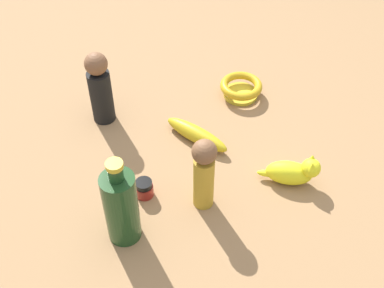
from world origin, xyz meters
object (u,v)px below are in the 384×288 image
Objects in this scene: cat_figurine at (293,172)px; bottle_tall at (121,206)px; bowl at (241,88)px; person_figure_child at (100,88)px; nail_polish_jar at (144,188)px; person_figure_adult at (204,172)px; banana at (197,134)px.

cat_figurine is 0.42m from bottle_tall.
person_figure_child is (-0.00, 0.39, 0.08)m from bowl.
bottle_tall reaches higher than nail_polish_jar.
nail_polish_jar is 0.37× the size of bowl.
person_figure_adult is 0.42m from bowl.
bottle_tall is (-0.05, 0.42, 0.06)m from cat_figurine.
bottle_tall is at bearing 134.69° from bowl.
banana is 0.27m from cat_figurine.
person_figure_adult is (-0.20, 0.04, 0.08)m from banana.
person_figure_child is at bearing 18.40° from banana.
bottle_tall is 1.16× the size of person_figure_adult.
cat_figurine is 0.24m from person_figure_adult.
bottle_tall reaches higher than bowl.
nail_polish_jar reaches higher than banana.
person_figure_child reaches higher than bowl.
bottle_tall is 0.20m from person_figure_adult.
bowl is 0.57× the size of person_figure_child.
person_figure_child is (0.29, 0.06, 0.08)m from nail_polish_jar.
person_figure_child is at bearing 50.20° from cat_figurine.
bottle_tall is at bearing 96.84° from cat_figurine.
bowl is (0.35, -0.21, -0.08)m from person_figure_adult.
bowl is 0.40m from person_figure_child.
bottle_tall reaches higher than person_figure_child.
cat_figurine is at bearing -129.80° from person_figure_child.
cat_figurine is 0.65× the size of person_figure_child.
person_figure_adult reaches higher than bowl.
person_figure_child is (0.15, 0.22, 0.08)m from banana.
bottle_tall is at bearing 98.93° from banana.
cat_figurine is at bearing -88.00° from person_figure_adult.
banana is 0.22m from nail_polish_jar.
banana is at bearing -123.43° from person_figure_child.
cat_figurine is 3.10× the size of nail_polish_jar.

